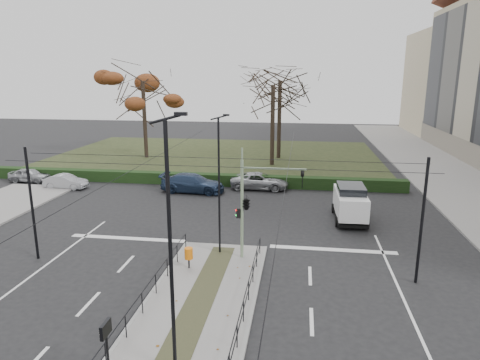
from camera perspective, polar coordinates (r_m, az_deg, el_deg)
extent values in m
plane|color=black|center=(20.17, -4.48, -14.27)|extent=(140.00, 140.00, 0.00)
cube|color=slate|center=(18.03, -6.29, -17.75)|extent=(4.40, 15.00, 0.14)
cube|color=slate|center=(42.79, 26.98, -0.40)|extent=(8.00, 90.00, 0.14)
cube|color=black|center=(51.22, -3.27, 3.22)|extent=(38.00, 26.00, 0.10)
cube|color=black|center=(38.38, -7.22, 0.20)|extent=(38.00, 1.00, 1.00)
cylinder|color=black|center=(23.91, -7.25, -8.13)|extent=(0.04, 0.04, 0.90)
cylinder|color=black|center=(23.21, 2.67, -8.72)|extent=(0.04, 0.04, 0.90)
cylinder|color=black|center=(18.05, -12.99, -14.47)|extent=(0.04, 13.20, 0.04)
cylinder|color=black|center=(17.11, 0.46, -15.77)|extent=(0.04, 13.20, 0.04)
cylinder|color=black|center=(24.53, -26.01, -2.94)|extent=(0.14, 0.14, 6.00)
cylinder|color=black|center=(21.14, 23.09, -5.19)|extent=(0.14, 0.14, 6.00)
cylinder|color=black|center=(19.19, -4.14, 1.81)|extent=(20.00, 0.02, 0.02)
cylinder|color=black|center=(21.11, -2.99, 2.93)|extent=(20.00, 0.02, 0.02)
cylinder|color=black|center=(17.59, -17.45, -0.59)|extent=(0.02, 34.00, 0.02)
cylinder|color=black|center=(15.91, 5.96, -1.51)|extent=(0.02, 34.00, 0.02)
cylinder|color=gray|center=(22.03, 0.27, -3.97)|extent=(0.16, 0.16, 5.22)
cylinder|color=gray|center=(21.30, 4.56, 1.52)|extent=(3.21, 0.10, 0.10)
imported|color=black|center=(21.38, 8.30, 0.08)|extent=(0.20, 0.22, 0.90)
imported|color=black|center=(21.88, 0.84, -2.99)|extent=(1.02, 2.03, 0.80)
cube|color=black|center=(22.12, -0.20, -4.44)|extent=(0.22, 0.16, 0.50)
sphere|color=#FF0C0C|center=(22.08, -0.46, -4.06)|extent=(0.11, 0.11, 0.11)
sphere|color=#0CE533|center=(22.17, -0.46, -4.73)|extent=(0.11, 0.11, 0.11)
cylinder|color=black|center=(21.79, -6.82, -10.93)|extent=(0.08, 0.08, 0.51)
cylinder|color=orange|center=(21.58, -6.86, -9.69)|extent=(0.41, 0.41, 0.57)
cylinder|color=black|center=(14.49, -17.19, -21.68)|extent=(0.08, 0.08, 2.15)
cube|color=black|center=(13.96, -17.48, -18.43)|extent=(0.11, 0.59, 0.45)
cube|color=white|center=(13.99, -17.74, -18.38)|extent=(0.02, 0.52, 0.38)
cylinder|color=black|center=(13.17, -9.23, -9.95)|extent=(0.12, 0.12, 8.16)
cube|color=black|center=(11.98, -7.90, 8.74)|extent=(0.36, 0.14, 0.10)
cylinder|color=black|center=(22.32, -2.81, -1.01)|extent=(0.11, 0.11, 7.27)
cube|color=black|center=(21.59, -1.85, 8.66)|extent=(0.32, 0.13, 0.09)
imported|color=#96989D|center=(43.23, -26.25, 0.58)|extent=(3.70, 1.50, 1.26)
imported|color=#96989D|center=(39.47, -22.21, -0.20)|extent=(3.72, 1.39, 1.21)
imported|color=#20304C|center=(35.63, -6.33, -0.41)|extent=(5.40, 2.47, 1.53)
imported|color=#96989D|center=(36.50, 2.64, -0.12)|extent=(4.98, 2.37, 1.37)
cube|color=white|center=(29.44, 14.48, -2.92)|extent=(1.93, 4.44, 1.43)
cube|color=black|center=(29.21, 14.58, -1.31)|extent=(1.75, 2.45, 0.67)
cube|color=black|center=(29.71, 14.37, -4.62)|extent=(1.96, 4.53, 0.18)
cylinder|color=black|center=(28.47, 16.58, -5.52)|extent=(0.23, 0.66, 0.66)
cylinder|color=black|center=(28.22, 12.84, -5.45)|extent=(0.23, 0.66, 0.66)
cylinder|color=black|center=(31.21, 15.75, -3.76)|extent=(0.23, 0.66, 0.66)
cylinder|color=black|center=(30.98, 12.35, -3.68)|extent=(0.23, 0.66, 0.66)
cylinder|color=black|center=(50.72, -12.60, 7.84)|extent=(0.44, 0.44, 8.73)
ellipsoid|color=#572913|center=(50.48, -12.86, 12.77)|extent=(9.63, 9.63, 5.49)
cylinder|color=black|center=(49.40, 5.26, 7.98)|extent=(0.44, 0.44, 8.76)
cylinder|color=black|center=(45.49, 4.36, 7.25)|extent=(0.44, 0.44, 8.37)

